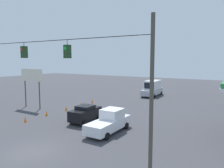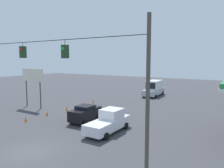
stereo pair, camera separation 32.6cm
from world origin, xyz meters
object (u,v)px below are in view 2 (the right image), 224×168
at_px(box_truck_silver_withflow_deep, 154,88).
at_px(traffic_cone_second, 26,119).
at_px(sedan_black_withflow_mid, 85,113).
at_px(traffic_cone_fifth, 82,104).
at_px(overhead_signal_span, 24,80).
at_px(roadside_billboard, 33,78).
at_px(pickup_truck_white_crossing_near, 109,122).
at_px(traffic_cone_farthest, 93,101).
at_px(traffic_cone_fourth, 67,108).
at_px(traffic_cone_third, 47,113).

distance_m(box_truck_silver_withflow_deep, traffic_cone_second, 24.80).
height_order(sedan_black_withflow_mid, traffic_cone_fifth, sedan_black_withflow_mid).
relative_size(overhead_signal_span, roadside_billboard, 3.41).
relative_size(pickup_truck_white_crossing_near, traffic_cone_farthest, 9.01).
bearing_deg(traffic_cone_second, roadside_billboard, -44.61).
relative_size(sedan_black_withflow_mid, traffic_cone_fourth, 6.65).
xyz_separation_m(traffic_cone_fourth, traffic_cone_farthest, (0.12, -6.05, 0.00)).
distance_m(traffic_cone_third, traffic_cone_fifth, 6.48).
relative_size(traffic_cone_second, traffic_cone_fifth, 1.00).
bearing_deg(traffic_cone_farthest, traffic_cone_fourth, 91.12).
bearing_deg(traffic_cone_fifth, roadside_billboard, 38.55).
bearing_deg(box_truck_silver_withflow_deep, traffic_cone_third, 75.30).
xyz_separation_m(sedan_black_withflow_mid, traffic_cone_farthest, (5.66, -8.90, -0.66)).
distance_m(pickup_truck_white_crossing_near, traffic_cone_farthest, 14.16).
xyz_separation_m(box_truck_silver_withflow_deep, traffic_cone_fourth, (5.39, 17.82, -1.12)).
bearing_deg(pickup_truck_white_crossing_near, traffic_cone_fifth, -37.90).
distance_m(overhead_signal_span, traffic_cone_fifth, 17.13).
bearing_deg(traffic_cone_fourth, traffic_cone_fifth, -89.23).
bearing_deg(traffic_cone_second, sedan_black_withflow_mid, -148.01).
xyz_separation_m(sedan_black_withflow_mid, box_truck_silver_withflow_deep, (0.15, -20.67, 0.47)).
bearing_deg(overhead_signal_span, traffic_cone_fourth, -58.40).
distance_m(overhead_signal_span, pickup_truck_white_crossing_near, 8.84).
height_order(box_truck_silver_withflow_deep, traffic_cone_third, box_truck_silver_withflow_deep).
bearing_deg(overhead_signal_span, traffic_cone_fifth, -64.18).
distance_m(sedan_black_withflow_mid, pickup_truck_white_crossing_near, 4.27).
bearing_deg(traffic_cone_second, overhead_signal_span, 144.13).
bearing_deg(roadside_billboard, pickup_truck_white_crossing_near, 167.93).
bearing_deg(traffic_cone_third, traffic_cone_fourth, -92.46).
bearing_deg(sedan_black_withflow_mid, traffic_cone_farthest, -57.54).
distance_m(box_truck_silver_withflow_deep, traffic_cone_fourth, 18.65).
bearing_deg(traffic_cone_fourth, overhead_signal_span, 121.60).
height_order(pickup_truck_white_crossing_near, traffic_cone_second, pickup_truck_white_crossing_near).
bearing_deg(traffic_cone_third, pickup_truck_white_crossing_near, 174.12).
height_order(sedan_black_withflow_mid, box_truck_silver_withflow_deep, box_truck_silver_withflow_deep).
xyz_separation_m(overhead_signal_span, traffic_cone_fifth, (7.12, -14.72, -5.10)).
bearing_deg(traffic_cone_fourth, traffic_cone_third, 87.54).
xyz_separation_m(box_truck_silver_withflow_deep, roadside_billboard, (10.80, 18.88, 2.75)).
relative_size(traffic_cone_third, traffic_cone_farthest, 1.00).
xyz_separation_m(sedan_black_withflow_mid, pickup_truck_white_crossing_near, (-4.02, 1.42, 0.02)).
distance_m(overhead_signal_span, sedan_black_withflow_mid, 9.85).
bearing_deg(box_truck_silver_withflow_deep, overhead_signal_span, 93.29).
bearing_deg(pickup_truck_white_crossing_near, traffic_cone_third, -5.88).
distance_m(sedan_black_withflow_mid, roadside_billboard, 11.55).
bearing_deg(box_truck_silver_withflow_deep, roadside_billboard, 60.23).
distance_m(sedan_black_withflow_mid, traffic_cone_fifth, 8.27).
distance_m(box_truck_silver_withflow_deep, traffic_cone_third, 21.83).
xyz_separation_m(traffic_cone_second, traffic_cone_fifth, (-0.01, -9.56, 0.00)).
distance_m(sedan_black_withflow_mid, traffic_cone_second, 6.63).
xyz_separation_m(traffic_cone_third, traffic_cone_fifth, (-0.10, -6.48, 0.00)).
xyz_separation_m(sedan_black_withflow_mid, traffic_cone_fifth, (5.58, -6.06, -0.66)).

